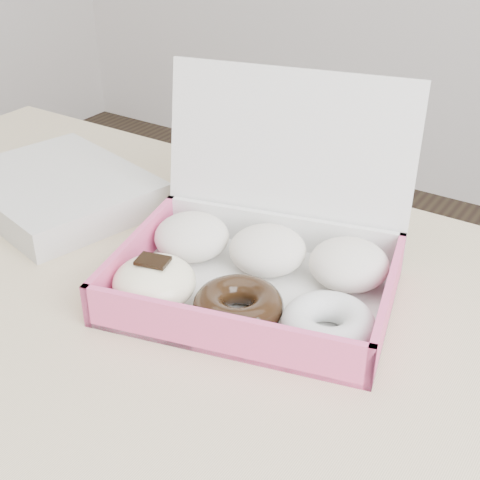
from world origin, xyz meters
The scene contains 3 objects.
table centered at (0.00, 0.00, 0.67)m, with size 1.20×0.80×0.75m.
donut_box centered at (0.15, 0.10, 0.79)m, with size 0.38×0.35×0.23m.
newspapers centered at (-0.22, 0.12, 0.77)m, with size 0.27×0.22×0.04m, color white.
Camera 1 is at (0.50, -0.47, 1.21)m, focal length 50.00 mm.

